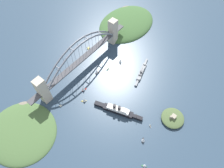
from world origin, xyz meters
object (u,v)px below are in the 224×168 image
(seaplane_taxiing_near_bridge, at_px, (88,48))
(small_boat_5, at_px, (108,69))
(ocean_liner, at_px, (118,110))
(small_boat_2, at_px, (60,105))
(small_boat_6, at_px, (84,100))
(small_boat_7, at_px, (97,71))
(small_boat_3, at_px, (83,88))
(fort_island_mid_harbor, at_px, (173,118))
(small_boat_0, at_px, (150,125))
(small_boat_4, at_px, (120,61))
(harbor_arch_bridge, at_px, (82,57))
(naval_cruiser, at_px, (141,72))
(small_boat_1, at_px, (143,140))
(small_boat_8, at_px, (145,166))

(seaplane_taxiing_near_bridge, xyz_separation_m, small_boat_5, (18.67, 73.89, -1.23))
(ocean_liner, distance_m, small_boat_2, 108.38)
(small_boat_6, relative_size, small_boat_7, 0.90)
(seaplane_taxiing_near_bridge, xyz_separation_m, small_boat_3, (90.04, 69.86, 3.72))
(fort_island_mid_harbor, relative_size, small_boat_2, 6.32)
(small_boat_0, relative_size, small_boat_4, 0.60)
(small_boat_2, distance_m, small_boat_5, 125.57)
(harbor_arch_bridge, bearing_deg, small_boat_5, 122.69)
(naval_cruiser, xyz_separation_m, small_boat_3, (108.54, -65.37, 2.93))
(small_boat_1, bearing_deg, harbor_arch_bridge, -106.06)
(small_boat_6, bearing_deg, seaplane_taxiing_near_bridge, -140.56)
(harbor_arch_bridge, height_order, small_boat_3, harbor_arch_bridge)
(harbor_arch_bridge, xyz_separation_m, small_boat_3, (42.64, 40.75, -25.81))
(small_boat_6, bearing_deg, small_boat_2, -37.26)
(small_boat_2, bearing_deg, naval_cruiser, 155.37)
(naval_cruiser, bearing_deg, fort_island_mid_harbor, 62.67)
(small_boat_4, distance_m, small_boat_5, 33.72)
(naval_cruiser, height_order, seaplane_taxiing_near_bridge, naval_cruiser)
(small_boat_3, distance_m, small_boat_8, 179.66)
(seaplane_taxiing_near_bridge, xyz_separation_m, small_boat_0, (71.34, 214.55, 1.18))
(small_boat_7, bearing_deg, seaplane_taxiing_near_bridge, -123.82)
(harbor_arch_bridge, height_order, small_boat_2, harbor_arch_bridge)
(ocean_liner, xyz_separation_m, small_boat_4, (-98.63, -69.37, -0.46))
(harbor_arch_bridge, xyz_separation_m, ocean_liner, (37.70, 123.06, -25.73))
(fort_island_mid_harbor, height_order, small_boat_7, fort_island_mid_harbor)
(small_boat_0, relative_size, small_boat_2, 1.05)
(naval_cruiser, xyz_separation_m, small_boat_7, (59.88, -73.47, 2.50))
(small_boat_3, height_order, small_boat_8, small_boat_3)
(small_boat_4, bearing_deg, small_boat_1, 49.75)
(fort_island_mid_harbor, relative_size, small_boat_8, 4.86)
(small_boat_4, distance_m, small_boat_6, 121.12)
(small_boat_6, xyz_separation_m, small_boat_8, (27.00, 155.52, -1.10))
(ocean_liner, relative_size, small_boat_1, 8.90)
(small_boat_1, height_order, small_boat_3, small_boat_3)
(small_boat_0, height_order, small_boat_3, small_boat_3)
(small_boat_4, relative_size, small_boat_8, 1.34)
(small_boat_4, xyz_separation_m, small_boat_7, (54.90, -21.04, -0.05))
(seaplane_taxiing_near_bridge, bearing_deg, harbor_arch_bridge, 31.56)
(small_boat_4, relative_size, small_boat_6, 1.11)
(naval_cruiser, height_order, small_boat_8, naval_cruiser)
(small_boat_5, bearing_deg, small_boat_1, 60.16)
(ocean_liner, height_order, small_boat_4, ocean_liner)
(small_boat_0, height_order, small_boat_5, small_boat_0)
(fort_island_mid_harbor, relative_size, small_boat_5, 4.24)
(small_boat_2, distance_m, small_boat_7, 102.21)
(fort_island_mid_harbor, height_order, small_boat_4, fort_island_mid_harbor)
(harbor_arch_bridge, xyz_separation_m, small_boat_1, (54.84, 190.44, -26.84))
(small_boat_0, xyz_separation_m, small_boat_1, (30.90, 5.01, 1.51))
(small_boat_6, height_order, small_boat_8, small_boat_6)
(naval_cruiser, distance_m, small_boat_5, 71.76)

